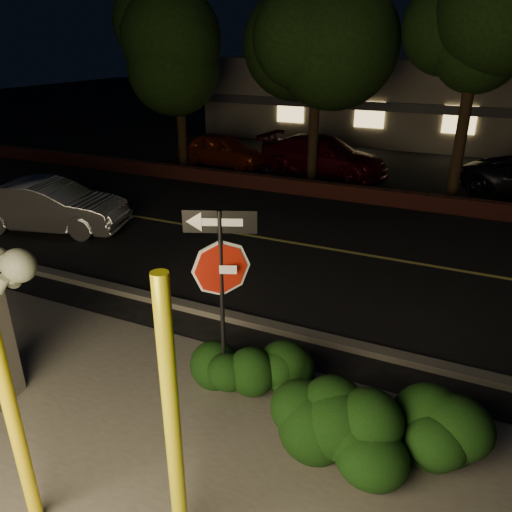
{
  "coord_description": "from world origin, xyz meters",
  "views": [
    {
      "loc": [
        3.29,
        -4.32,
        4.87
      ],
      "look_at": [
        0.14,
        2.5,
        1.6
      ],
      "focal_mm": 35.0,
      "sensor_mm": 36.0,
      "label": 1
    }
  ],
  "objects_px": {
    "signpost": "(221,269)",
    "parked_car_red": "(223,150)",
    "silver_sedan": "(49,206)",
    "parked_car_darkred": "(323,156)",
    "yellow_pole_right": "(172,425)",
    "yellow_pole_left": "(12,416)"
  },
  "relations": [
    {
      "from": "signpost",
      "to": "parked_car_red",
      "type": "distance_m",
      "value": 14.69
    },
    {
      "from": "silver_sedan",
      "to": "parked_car_darkred",
      "type": "distance_m",
      "value": 10.32
    },
    {
      "from": "signpost",
      "to": "parked_car_red",
      "type": "relative_size",
      "value": 0.72
    },
    {
      "from": "silver_sedan",
      "to": "yellow_pole_right",
      "type": "bearing_deg",
      "value": -142.86
    },
    {
      "from": "signpost",
      "to": "silver_sedan",
      "type": "height_order",
      "value": "signpost"
    },
    {
      "from": "yellow_pole_right",
      "to": "silver_sedan",
      "type": "bearing_deg",
      "value": 142.18
    },
    {
      "from": "parked_car_red",
      "to": "parked_car_darkred",
      "type": "xyz_separation_m",
      "value": [
        4.2,
        0.36,
        0.06
      ]
    },
    {
      "from": "yellow_pole_right",
      "to": "signpost",
      "type": "distance_m",
      "value": 2.5
    },
    {
      "from": "yellow_pole_left",
      "to": "parked_car_red",
      "type": "bearing_deg",
      "value": 111.2
    },
    {
      "from": "signpost",
      "to": "yellow_pole_right",
      "type": "bearing_deg",
      "value": -94.44
    },
    {
      "from": "parked_car_red",
      "to": "parked_car_darkred",
      "type": "relative_size",
      "value": 0.79
    },
    {
      "from": "yellow_pole_right",
      "to": "parked_car_red",
      "type": "relative_size",
      "value": 0.79
    },
    {
      "from": "parked_car_red",
      "to": "silver_sedan",
      "type": "bearing_deg",
      "value": -179.18
    },
    {
      "from": "signpost",
      "to": "parked_car_darkred",
      "type": "distance_m",
      "value": 13.58
    },
    {
      "from": "parked_car_red",
      "to": "parked_car_darkred",
      "type": "bearing_deg",
      "value": -79.83
    },
    {
      "from": "yellow_pole_left",
      "to": "signpost",
      "type": "bearing_deg",
      "value": 72.85
    },
    {
      "from": "parked_car_red",
      "to": "parked_car_darkred",
      "type": "height_order",
      "value": "parked_car_darkred"
    },
    {
      "from": "yellow_pole_right",
      "to": "silver_sedan",
      "type": "height_order",
      "value": "yellow_pole_right"
    },
    {
      "from": "yellow_pole_right",
      "to": "parked_car_darkred",
      "type": "xyz_separation_m",
      "value": [
        -3.47,
        15.58,
        -0.84
      ]
    },
    {
      "from": "parked_car_red",
      "to": "signpost",
      "type": "bearing_deg",
      "value": -146.4
    },
    {
      "from": "signpost",
      "to": "parked_car_darkred",
      "type": "xyz_separation_m",
      "value": [
        -2.73,
        13.24,
        -1.3
      ]
    },
    {
      "from": "signpost",
      "to": "silver_sedan",
      "type": "relative_size",
      "value": 0.68
    }
  ]
}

